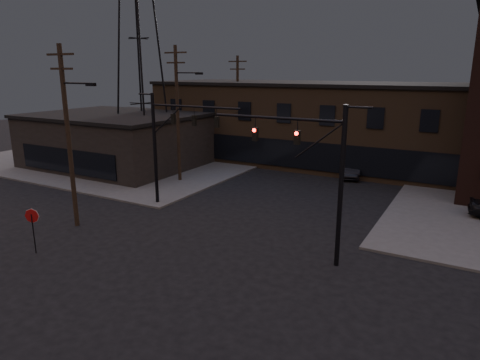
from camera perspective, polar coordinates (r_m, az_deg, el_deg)
name	(u,v)px	position (r m, az deg, el deg)	size (l,w,h in m)	color
ground	(178,272)	(21.53, -8.23, -11.99)	(140.00, 140.00, 0.00)	black
sidewalk_nw	(143,153)	(51.21, -12.86, 3.48)	(30.00, 30.00, 0.15)	#474744
building_row	(345,126)	(45.09, 13.88, 7.02)	(40.00, 12.00, 8.00)	#473726
building_left	(116,141)	(45.18, -16.23, 4.96)	(16.00, 12.00, 5.00)	black
traffic_signal_near	(319,167)	(21.22, 10.49, 1.69)	(7.12, 0.24, 8.00)	black
traffic_signal_far	(169,137)	(30.08, -9.50, 5.63)	(7.12, 0.24, 8.00)	black
stop_sign	(32,220)	(25.12, -25.96, -4.88)	(0.72, 0.33, 2.48)	black
utility_pole_near	(69,133)	(27.66, -21.87, 5.82)	(3.70, 0.28, 11.00)	black
utility_pole_mid	(178,111)	(36.91, -8.25, 9.04)	(3.70, 0.28, 11.50)	black
utility_pole_far	(238,105)	(47.50, -0.33, 9.96)	(2.20, 0.28, 11.00)	black
transmission_tower	(139,38)	(44.77, -13.38, 17.92)	(7.00, 7.00, 25.00)	black
car_crossing	(351,169)	(40.37, 14.56, 1.45)	(1.59, 4.55, 1.50)	black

